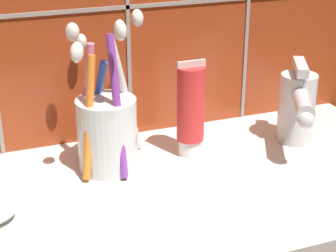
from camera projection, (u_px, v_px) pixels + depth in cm
name	position (u px, v px, depth cm)	size (l,w,h in cm)	color
sink_counter	(156.00, 195.00, 64.35)	(68.54, 31.48, 2.00)	silver
toothbrush_cup	(106.00, 127.00, 66.37)	(11.26, 12.80, 19.09)	silver
toothpaste_tube	(191.00, 109.00, 69.42)	(3.60, 3.43, 12.41)	white
sink_faucet	(298.00, 106.00, 72.72)	(7.15, 11.55, 10.85)	silver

